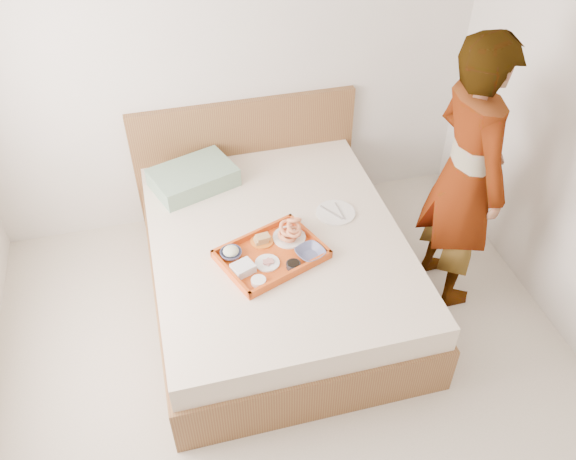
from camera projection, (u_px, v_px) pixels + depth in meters
The scene contains 16 objects.
ground at pixel (307, 423), 3.33m from camera, with size 3.50×4.00×0.01m, color beige.
wall_back at pixel (228, 53), 3.93m from camera, with size 3.50×0.01×2.60m, color silver.
bed at pixel (277, 265), 3.90m from camera, with size 1.65×2.00×0.53m, color brown.
headboard at pixel (246, 158), 4.46m from camera, with size 1.65×0.06×0.95m, color brown.
pillow at pixel (193, 177), 4.07m from camera, with size 0.55×0.37×0.13m, color gray.
tray at pixel (271, 254), 3.56m from camera, with size 0.59×0.43×0.05m, color #D24815.
prawn_plate at pixel (289, 237), 3.68m from camera, with size 0.21×0.21×0.01m, color white.
navy_bowl_big at pixel (310, 253), 3.55m from camera, with size 0.17×0.17×0.04m, color navy.
sauce_dish at pixel (293, 265), 3.48m from camera, with size 0.09×0.09×0.03m, color black.
meat_plate at pixel (267, 263), 3.51m from camera, with size 0.15×0.15×0.01m, color white.
bread_plate at pixel (262, 241), 3.65m from camera, with size 0.14×0.14×0.01m, color orange.
salad_bowl at pixel (231, 254), 3.55m from camera, with size 0.13×0.13×0.04m, color navy.
plastic_tub at pixel (243, 268), 3.44m from camera, with size 0.12×0.10×0.05m, color silver.
cheese_round at pixel (259, 281), 3.38m from camera, with size 0.09×0.09×0.03m, color white.
dinner_plate at pixel (336, 213), 3.88m from camera, with size 0.26×0.26×0.01m, color white.
person at pixel (466, 176), 3.55m from camera, with size 0.66×0.44×1.82m, color silver.
Camera 1 is at (-0.55, -1.70, 3.02)m, focal length 37.03 mm.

